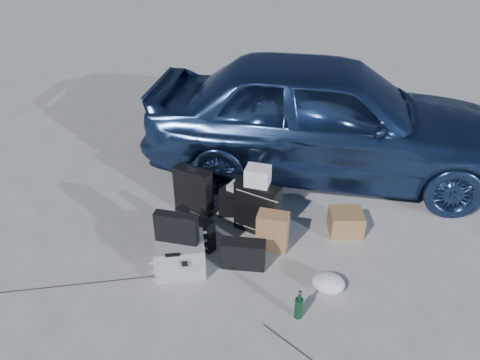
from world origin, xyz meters
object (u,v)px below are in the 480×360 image
at_px(pelican_case, 180,255).
at_px(cardboard_box, 346,222).
at_px(duffel_bag, 245,200).
at_px(car, 327,116).
at_px(briefcase, 196,229).
at_px(suitcase_left, 193,191).
at_px(suitcase_right, 257,208).
at_px(green_bottle, 299,305).

distance_m(pelican_case, cardboard_box, 1.88).
distance_m(pelican_case, duffel_bag, 1.20).
distance_m(car, cardboard_box, 1.55).
distance_m(briefcase, cardboard_box, 1.67).
relative_size(suitcase_left, suitcase_right, 0.97).
distance_m(car, duffel_bag, 1.60).
height_order(suitcase_right, duffel_bag, suitcase_right).
bearing_deg(duffel_bag, pelican_case, -123.32).
relative_size(pelican_case, suitcase_right, 0.81).
bearing_deg(pelican_case, suitcase_right, 31.69).
xyz_separation_m(suitcase_right, duffel_bag, (-0.19, 0.34, -0.15)).
height_order(suitcase_left, cardboard_box, suitcase_left).
relative_size(car, suitcase_left, 7.91).
height_order(pelican_case, cardboard_box, pelican_case).
bearing_deg(pelican_case, suitcase_left, 79.70).
distance_m(suitcase_left, cardboard_box, 1.78).
relative_size(duffel_bag, cardboard_box, 1.72).
bearing_deg(suitcase_right, green_bottle, -44.90).
xyz_separation_m(suitcase_right, cardboard_box, (0.98, 0.12, -0.17)).
distance_m(briefcase, duffel_bag, 0.80).
height_order(cardboard_box, green_bottle, green_bottle).
xyz_separation_m(suitcase_left, duffel_bag, (0.60, 0.10, -0.14)).
bearing_deg(duffel_bag, car, 43.78).
xyz_separation_m(pelican_case, briefcase, (0.06, 0.42, 0.01)).
relative_size(suitcase_right, cardboard_box, 1.68).
distance_m(suitcase_right, cardboard_box, 1.00).
xyz_separation_m(car, suitcase_right, (-0.70, -1.50, -0.49)).
bearing_deg(briefcase, suitcase_right, 58.45).
bearing_deg(cardboard_box, suitcase_right, -172.93).
distance_m(car, suitcase_left, 2.02).
bearing_deg(duffel_bag, green_bottle, -73.82).
xyz_separation_m(car, suitcase_left, (-1.48, -1.27, -0.50)).
bearing_deg(suitcase_right, car, 86.20).
xyz_separation_m(briefcase, suitcase_left, (-0.16, 0.56, 0.10)).
xyz_separation_m(briefcase, cardboard_box, (1.61, 0.45, -0.06)).
distance_m(car, briefcase, 2.34).
height_order(pelican_case, green_bottle, pelican_case).
bearing_deg(car, pelican_case, 149.71).
xyz_separation_m(pelican_case, suitcase_right, (0.68, 0.75, 0.12)).
distance_m(duffel_bag, green_bottle, 1.69).
bearing_deg(duffel_bag, briefcase, -132.04).
distance_m(suitcase_left, suitcase_right, 0.82).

